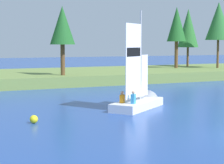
{
  "coord_description": "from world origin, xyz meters",
  "views": [
    {
      "loc": [
        -12.37,
        -12.32,
        3.87
      ],
      "look_at": [
        -0.41,
        13.44,
        1.2
      ],
      "focal_mm": 65.65,
      "sensor_mm": 36.0,
      "label": 1
    }
  ],
  "objects_px": {
    "shoreline_tree_centre": "(177,25)",
    "shoreline_tree_midleft": "(62,26)",
    "channel_buoy": "(34,119)",
    "sailboat": "(143,100)",
    "shoreline_tree_right": "(219,21)",
    "shoreline_tree_midright": "(188,28)"
  },
  "relations": [
    {
      "from": "channel_buoy",
      "to": "sailboat",
      "type": "bearing_deg",
      "value": 17.37
    },
    {
      "from": "channel_buoy",
      "to": "shoreline_tree_midright",
      "type": "bearing_deg",
      "value": 42.81
    },
    {
      "from": "shoreline_tree_midleft",
      "to": "sailboat",
      "type": "distance_m",
      "value": 15.23
    },
    {
      "from": "sailboat",
      "to": "channel_buoy",
      "type": "height_order",
      "value": "sailboat"
    },
    {
      "from": "shoreline_tree_centre",
      "to": "shoreline_tree_right",
      "type": "xyz_separation_m",
      "value": [
        4.6,
        -1.97,
        0.44
      ]
    },
    {
      "from": "shoreline_tree_midright",
      "to": "shoreline_tree_right",
      "type": "height_order",
      "value": "shoreline_tree_right"
    },
    {
      "from": "sailboat",
      "to": "shoreline_tree_midleft",
      "type": "bearing_deg",
      "value": 55.23
    },
    {
      "from": "shoreline_tree_midleft",
      "to": "shoreline_tree_midright",
      "type": "relative_size",
      "value": 0.86
    },
    {
      "from": "shoreline_tree_midleft",
      "to": "shoreline_tree_right",
      "type": "xyz_separation_m",
      "value": [
        20.4,
        3.06,
        1.06
      ]
    },
    {
      "from": "shoreline_tree_centre",
      "to": "shoreline_tree_midleft",
      "type": "bearing_deg",
      "value": -162.34
    },
    {
      "from": "shoreline_tree_midright",
      "to": "shoreline_tree_right",
      "type": "xyz_separation_m",
      "value": [
        1.08,
        -4.59,
        0.69
      ]
    },
    {
      "from": "shoreline_tree_midleft",
      "to": "shoreline_tree_right",
      "type": "relative_size",
      "value": 0.81
    },
    {
      "from": "shoreline_tree_centre",
      "to": "sailboat",
      "type": "relative_size",
      "value": 1.16
    },
    {
      "from": "channel_buoy",
      "to": "shoreline_tree_midleft",
      "type": "bearing_deg",
      "value": 67.43
    },
    {
      "from": "shoreline_tree_midright",
      "to": "channel_buoy",
      "type": "distance_m",
      "value": 36.21
    },
    {
      "from": "shoreline_tree_centre",
      "to": "channel_buoy",
      "type": "relative_size",
      "value": 18.13
    },
    {
      "from": "sailboat",
      "to": "channel_buoy",
      "type": "bearing_deg",
      "value": 160.94
    },
    {
      "from": "shoreline_tree_centre",
      "to": "shoreline_tree_right",
      "type": "relative_size",
      "value": 0.93
    },
    {
      "from": "shoreline_tree_centre",
      "to": "shoreline_tree_midright",
      "type": "distance_m",
      "value": 4.4
    },
    {
      "from": "shoreline_tree_right",
      "to": "shoreline_tree_midleft",
      "type": "bearing_deg",
      "value": -171.46
    },
    {
      "from": "shoreline_tree_midright",
      "to": "sailboat",
      "type": "relative_size",
      "value": 1.17
    },
    {
      "from": "shoreline_tree_centre",
      "to": "shoreline_tree_right",
      "type": "height_order",
      "value": "shoreline_tree_right"
    }
  ]
}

